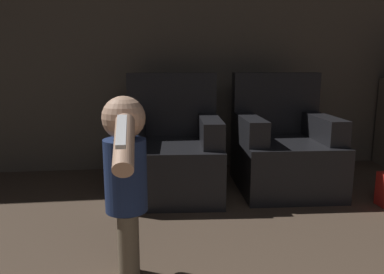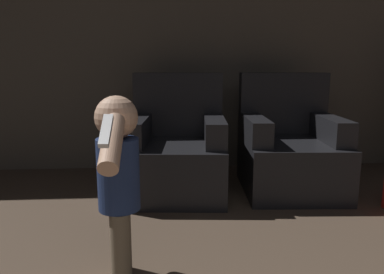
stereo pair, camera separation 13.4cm
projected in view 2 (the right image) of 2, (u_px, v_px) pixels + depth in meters
The scene contains 4 objects.
wall_back at pixel (185, 39), 3.70m from camera, with size 8.40×0.05×2.60m.
armchair_left at pixel (177, 152), 3.12m from camera, with size 0.84×0.92×0.98m.
armchair_right at pixel (289, 150), 3.18m from camera, with size 0.82×0.90×0.98m.
person_toddler at pixel (118, 175), 1.77m from camera, with size 0.20×0.62×0.91m.
Camera 2 is at (-0.17, 0.69, 1.05)m, focal length 35.00 mm.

